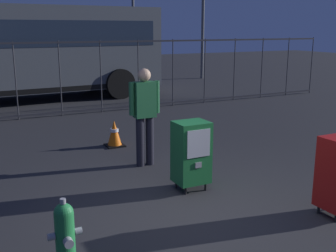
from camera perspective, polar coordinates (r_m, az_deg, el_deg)
name	(u,v)px	position (r m, az deg, el deg)	size (l,w,h in m)	color
ground_plane	(190,218)	(5.35, 2.97, -12.44)	(60.00, 60.00, 0.00)	#262628
fire_hydrant	(65,237)	(4.29, -13.89, -14.49)	(0.33, 0.32, 0.75)	#1E7238
newspaper_box_secondary	(191,152)	(6.04, 3.20, -3.59)	(0.48, 0.42, 1.02)	black
pedestrian	(145,112)	(7.04, -3.21, 1.99)	(0.55, 0.22, 1.67)	black
traffic_cone	(114,134)	(8.41, -7.34, -1.04)	(0.36, 0.36, 0.53)	black
fence_barrier	(60,78)	(11.50, -14.54, 6.35)	(18.03, 0.04, 2.00)	#2D2D33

